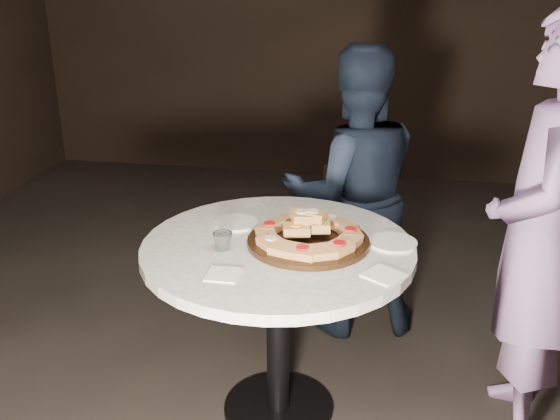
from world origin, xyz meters
name	(u,v)px	position (x,y,z in m)	size (l,w,h in m)	color
floor	(301,409)	(0.00, 0.00, 0.00)	(7.00, 7.00, 0.00)	black
table	(278,278)	(-0.10, -0.03, 0.69)	(1.40, 1.40, 0.85)	black
serving_board	(308,241)	(0.02, -0.01, 0.86)	(0.50, 0.50, 0.02)	black
focaccia_pile	(308,231)	(0.02, -0.01, 0.90)	(0.45, 0.45, 0.12)	#BB8048
plate_left	(236,223)	(-0.32, 0.14, 0.85)	(0.19, 0.19, 0.01)	white
plate_right	(393,243)	(0.36, 0.05, 0.85)	(0.20, 0.20, 0.01)	white
water_glass	(223,241)	(-0.31, -0.12, 0.88)	(0.08, 0.08, 0.07)	silver
napkin_near	(223,274)	(-0.25, -0.34, 0.85)	(0.12, 0.12, 0.01)	white
napkin_far	(383,275)	(0.33, -0.24, 0.85)	(0.13, 0.13, 0.01)	white
chair_far	(355,217)	(0.16, 1.23, 0.48)	(0.39, 0.41, 0.83)	black
diner_navy	(353,194)	(0.16, 0.79, 0.78)	(0.76, 0.59, 1.57)	black
diner_teal	(539,239)	(0.94, 0.08, 0.90)	(0.66, 0.43, 1.80)	#846AA5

